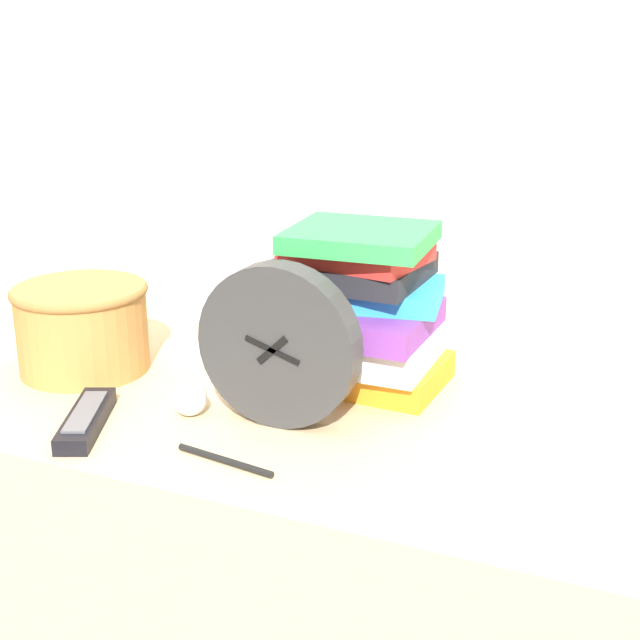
% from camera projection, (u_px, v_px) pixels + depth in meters
% --- Properties ---
extents(wall_back, '(6.00, 0.04, 2.40)m').
position_uv_depth(wall_back, '(329.00, 7.00, 1.36)').
color(wall_back, silver).
rests_on(wall_back, ground_plane).
extents(desk, '(1.34, 0.56, 0.71)m').
position_uv_depth(desk, '(237.00, 606.00, 1.32)').
color(desk, tan).
rests_on(desk, ground_plane).
extents(desk_clock, '(0.20, 0.04, 0.20)m').
position_uv_depth(desk_clock, '(278.00, 346.00, 1.07)').
color(desk_clock, '#333333').
rests_on(desk_clock, desk).
extents(book_stack, '(0.24, 0.20, 0.22)m').
position_uv_depth(book_stack, '(358.00, 310.00, 1.19)').
color(book_stack, orange).
rests_on(book_stack, desk).
extents(basket, '(0.19, 0.19, 0.12)m').
position_uv_depth(basket, '(82.00, 325.00, 1.25)').
color(basket, '#B27A3D').
rests_on(basket, desk).
extents(tv_remote, '(0.10, 0.16, 0.02)m').
position_uv_depth(tv_remote, '(86.00, 419.00, 1.08)').
color(tv_remote, black).
rests_on(tv_remote, desk).
extents(crumpled_paper_ball, '(0.04, 0.04, 0.04)m').
position_uv_depth(crumpled_paper_ball, '(193.00, 399.00, 1.11)').
color(crumpled_paper_ball, white).
rests_on(crumpled_paper_ball, desk).
extents(pen, '(0.13, 0.03, 0.01)m').
position_uv_depth(pen, '(225.00, 460.00, 1.00)').
color(pen, black).
rests_on(pen, desk).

